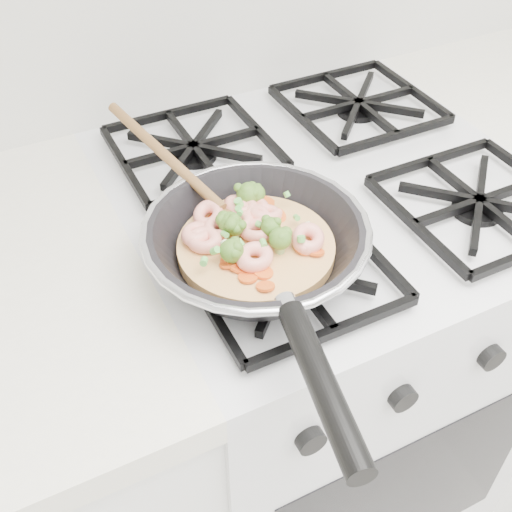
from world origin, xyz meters
name	(u,v)px	position (x,y,z in m)	size (l,w,h in m)	color
stove	(310,367)	(0.00, 1.70, 0.46)	(0.60, 0.60, 0.92)	silver
skillet	(255,242)	(-0.18, 1.57, 0.95)	(0.27, 0.61, 0.09)	black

